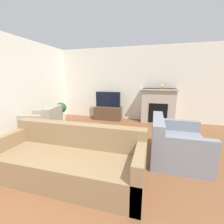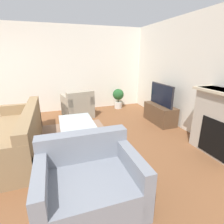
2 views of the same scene
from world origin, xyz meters
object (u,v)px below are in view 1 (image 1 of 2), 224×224
tv (108,99)px  mantel_clock (162,85)px  couch_loveseat (175,145)px  couch_sectional (70,160)px  coffee_table (95,130)px  potted_plant (61,110)px  armchair_by_window (44,125)px

tv → mantel_clock: size_ratio=4.50×
couch_loveseat → couch_sectional: bearing=122.5°
coffee_table → mantel_clock: mantel_clock is taller
couch_sectional → coffee_table: (-0.04, 1.16, 0.12)m
mantel_clock → potted_plant: bearing=-168.5°
couch_sectional → tv: bearing=97.2°
couch_loveseat → potted_plant: (-3.77, 1.80, 0.12)m
couch_loveseat → armchair_by_window: same height
armchair_by_window → coffee_table: (1.62, -0.24, 0.11)m
tv → couch_loveseat: tv is taller
couch_loveseat → armchair_by_window: 3.37m
tv → coffee_table: tv is taller
couch_loveseat → armchair_by_window: (-3.35, 0.33, 0.01)m
tv → potted_plant: size_ratio=1.39×
armchair_by_window → coffee_table: 1.65m
couch_loveseat → mantel_clock: size_ratio=5.70×
couch_sectional → armchair_by_window: same height
potted_plant → mantel_clock: bearing=11.5°
coffee_table → potted_plant: (-2.05, 1.71, 0.01)m
armchair_by_window → mantel_clock: bearing=113.4°
couch_sectional → armchair_by_window: size_ratio=2.35×
couch_loveseat → mantel_clock: (-0.19, 2.53, 1.04)m
armchair_by_window → coffee_table: size_ratio=0.91×
potted_plant → mantel_clock: mantel_clock is taller
couch_loveseat → coffee_table: bearing=87.1°
mantel_clock → coffee_table: bearing=-122.2°
tv → coffee_table: (0.40, -2.33, -0.38)m
tv → couch_sectional: bearing=-82.8°
couch_loveseat → coffee_table: (-1.73, 0.09, 0.12)m
coffee_table → potted_plant: bearing=140.1°
couch_loveseat → armchair_by_window: size_ratio=1.21×
tv → armchair_by_window: tv is taller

